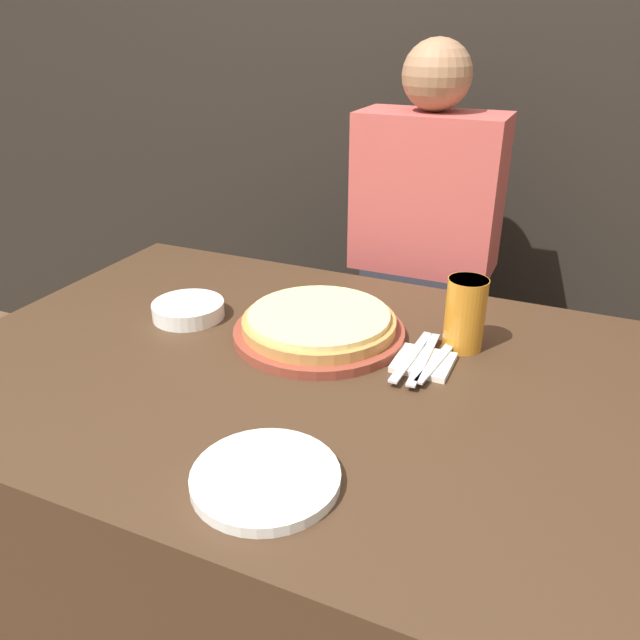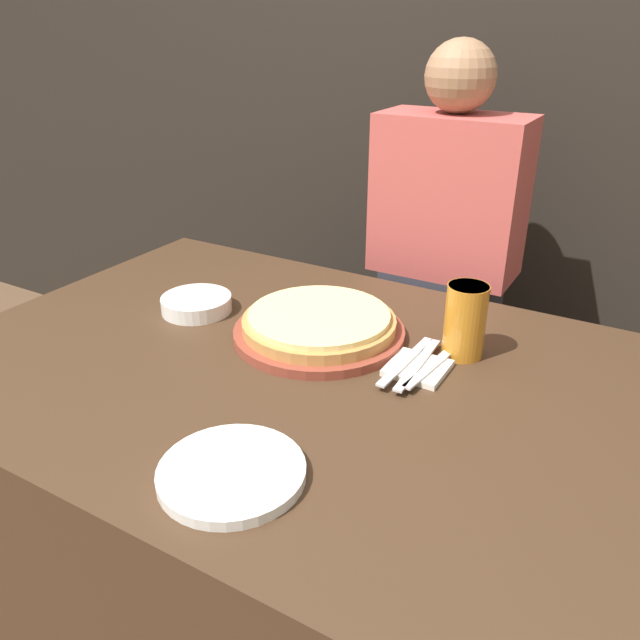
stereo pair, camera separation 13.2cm
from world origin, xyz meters
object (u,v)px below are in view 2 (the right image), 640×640
beer_glass (465,318)px  spoon (430,367)px  dinner_plate (232,473)px  pizza_on_board (320,326)px  fork (406,361)px  side_bowl (197,304)px  diner_person (440,297)px  dinner_knife (418,364)px

beer_glass → spoon: (-0.03, -0.11, -0.07)m
dinner_plate → spoon: size_ratio=1.19×
dinner_plate → spoon: bearing=71.5°
pizza_on_board → fork: bearing=-7.6°
dinner_plate → fork: 0.44m
pizza_on_board → dinner_plate: pizza_on_board is taller
side_bowl → dinner_plate: bearing=-44.8°
fork → diner_person: size_ratio=0.17×
fork → dinner_knife: (0.02, 0.00, 0.00)m
dinner_knife → spoon: 0.02m
pizza_on_board → diner_person: 0.57m
beer_glass → fork: size_ratio=0.69×
fork → dinner_knife: 0.02m
pizza_on_board → dinner_knife: (0.24, -0.03, -0.01)m
beer_glass → diner_person: 0.55m
fork → dinner_knife: size_ratio=1.00×
spoon → diner_person: 0.62m
beer_glass → dinner_knife: bearing=-116.3°
spoon → diner_person: (-0.19, 0.58, -0.12)m
fork → spoon: 0.05m
pizza_on_board → dinner_plate: bearing=-75.8°
dinner_plate → dinner_knife: bearing=74.5°
pizza_on_board → dinner_plate: size_ratio=1.65×
pizza_on_board → side_bowl: pizza_on_board is taller
pizza_on_board → diner_person: diner_person is taller
pizza_on_board → diner_person: size_ratio=0.28×
pizza_on_board → spoon: bearing=-6.2°
side_bowl → spoon: side_bowl is taller
beer_glass → side_bowl: bearing=-169.8°
dinner_plate → beer_glass: bearing=72.3°
beer_glass → fork: bearing=-126.1°
beer_glass → dinner_plate: (-0.17, -0.54, -0.07)m
side_bowl → beer_glass: bearing=10.2°
dinner_plate → side_bowl: (-0.43, 0.43, 0.01)m
side_bowl → diner_person: size_ratio=0.12×
fork → beer_glass: bearing=53.9°
dinner_plate → pizza_on_board: bearing=104.2°
dinner_knife → spoon: size_ratio=1.17×
beer_glass → dinner_knife: beer_glass is taller
pizza_on_board → fork: pizza_on_board is taller
spoon → beer_glass: bearing=75.6°
pizza_on_board → dinner_knife: pizza_on_board is taller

